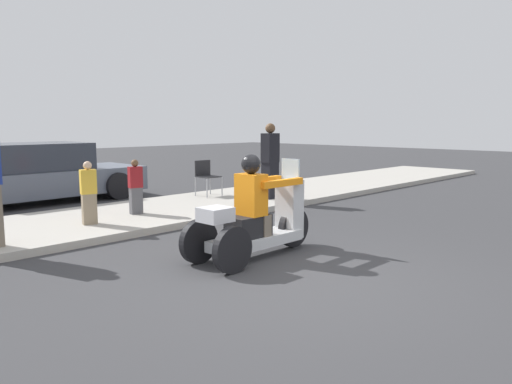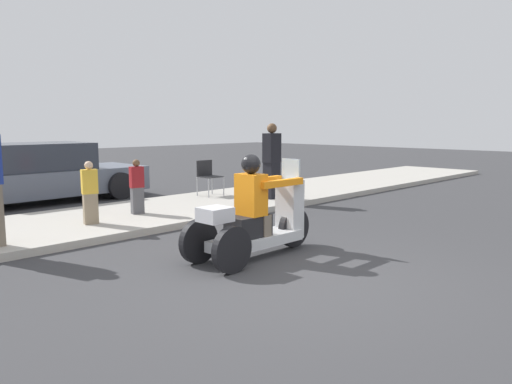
{
  "view_description": "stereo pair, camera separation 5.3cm",
  "coord_description": "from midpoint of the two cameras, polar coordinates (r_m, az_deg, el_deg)",
  "views": [
    {
      "loc": [
        -4.3,
        -3.54,
        1.8
      ],
      "look_at": [
        0.44,
        1.04,
        0.89
      ],
      "focal_mm": 35.0,
      "sensor_mm": 36.0,
      "label": 1
    },
    {
      "loc": [
        -4.26,
        -3.58,
        1.8
      ],
      "look_at": [
        0.44,
        1.04,
        0.89
      ],
      "focal_mm": 35.0,
      "sensor_mm": 36.0,
      "label": 2
    }
  ],
  "objects": [
    {
      "name": "ground_plane",
      "position": [
        5.85,
        4.6,
        -10.08
      ],
      "size": [
        60.0,
        60.0,
        0.0
      ],
      "primitive_type": "plane",
      "color": "#38383A"
    },
    {
      "name": "sidewalk_strip",
      "position": [
        9.38,
        -17.52,
        -3.2
      ],
      "size": [
        28.0,
        2.8,
        0.12
      ],
      "color": "#B2ADA3",
      "rests_on": "ground"
    },
    {
      "name": "motorcycle_trike",
      "position": [
        6.71,
        0.24,
        -3.27
      ],
      "size": [
        2.1,
        0.73,
        1.4
      ],
      "color": "black",
      "rests_on": "ground"
    },
    {
      "name": "spectator_by_tree",
      "position": [
        9.53,
        -13.3,
        0.49
      ],
      "size": [
        0.27,
        0.19,
        1.02
      ],
      "color": "#515156",
      "rests_on": "sidewalk_strip"
    },
    {
      "name": "spectator_far_back",
      "position": [
        11.17,
        1.95,
        3.39
      ],
      "size": [
        0.43,
        0.29,
        1.68
      ],
      "color": "black",
      "rests_on": "sidewalk_strip"
    },
    {
      "name": "spectator_mid_group",
      "position": [
        8.77,
        -18.29,
        -0.2
      ],
      "size": [
        0.28,
        0.21,
        1.06
      ],
      "color": "gray",
      "rests_on": "sidewalk_strip"
    },
    {
      "name": "folding_chair_curbside",
      "position": [
        11.7,
        -5.42,
        2.06
      ],
      "size": [
        0.48,
        0.48,
        0.82
      ],
      "color": "#A5A8AD",
      "rests_on": "sidewalk_strip"
    },
    {
      "name": "parked_car_lot_left",
      "position": [
        12.4,
        -23.79,
        1.87
      ],
      "size": [
        4.74,
        2.01,
        1.36
      ],
      "color": "slate",
      "rests_on": "ground"
    }
  ]
}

